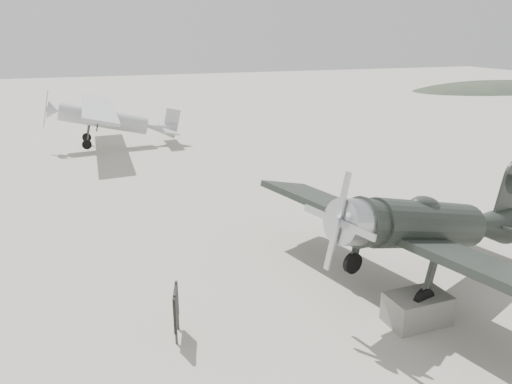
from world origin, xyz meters
TOP-DOWN VIEW (x-y plane):
  - ground at (0.00, 0.00)m, footprint 160.00×160.00m
  - hill_northeast at (50.00, 40.00)m, footprint 32.00×16.00m
  - lowwing_monoplane at (4.57, -3.54)m, footprint 8.85×12.22m
  - highwing_monoplane at (-3.28, 20.31)m, footprint 8.77×12.30m
  - equipment_block at (3.05, -5.13)m, footprint 1.70×1.09m
  - sign_board at (-3.30, -3.59)m, footprint 0.32×0.98m

SIDE VIEW (x-z plane):
  - ground at x=0.00m, z-range 0.00..0.00m
  - hill_northeast at x=50.00m, z-range -2.60..2.60m
  - equipment_block at x=3.05m, z-range 0.00..0.84m
  - sign_board at x=-3.30m, z-range 0.14..1.58m
  - lowwing_monoplane at x=4.57m, z-range 0.11..4.05m
  - highwing_monoplane at x=-3.28m, z-range 0.44..3.95m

